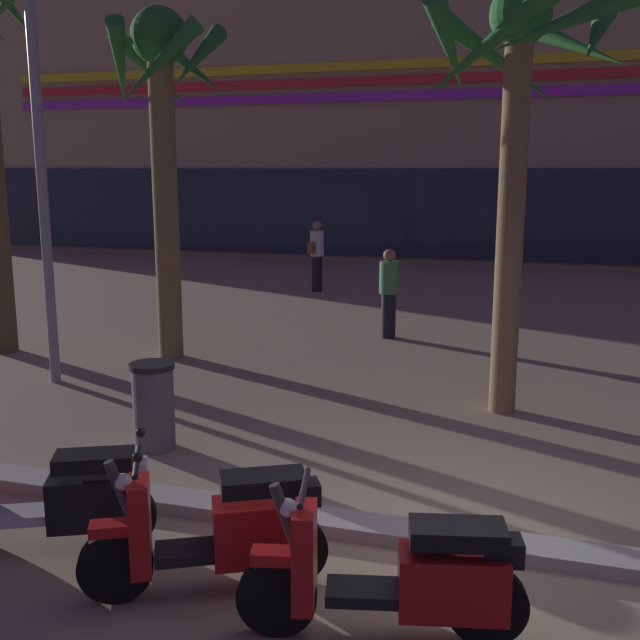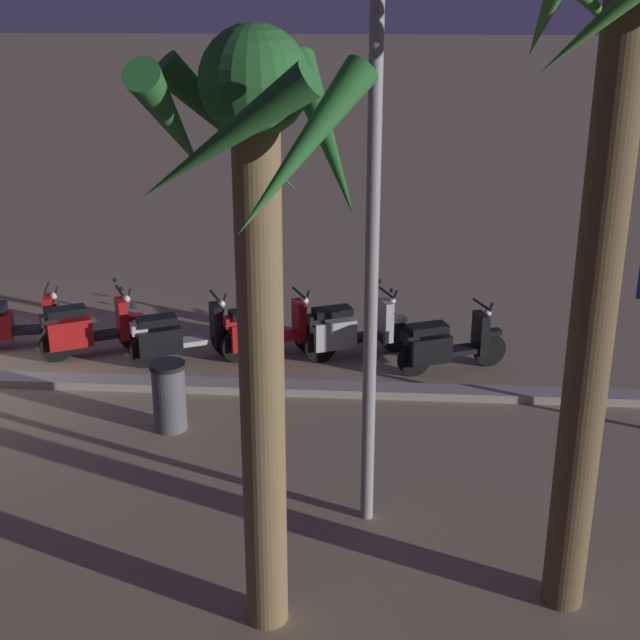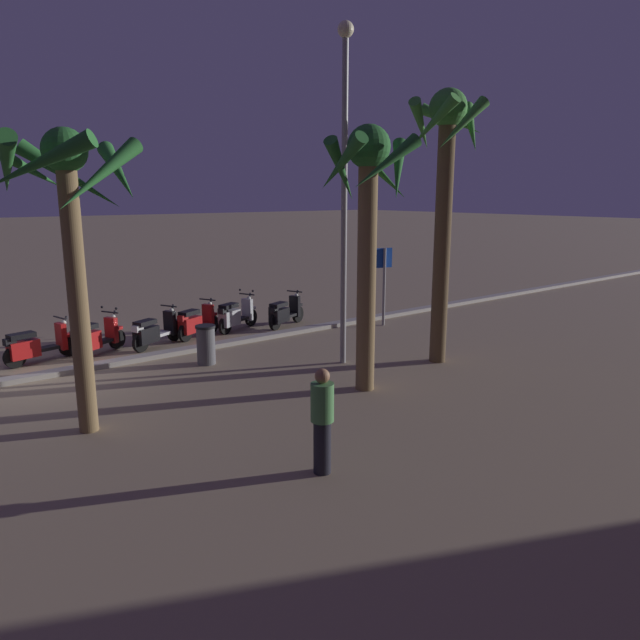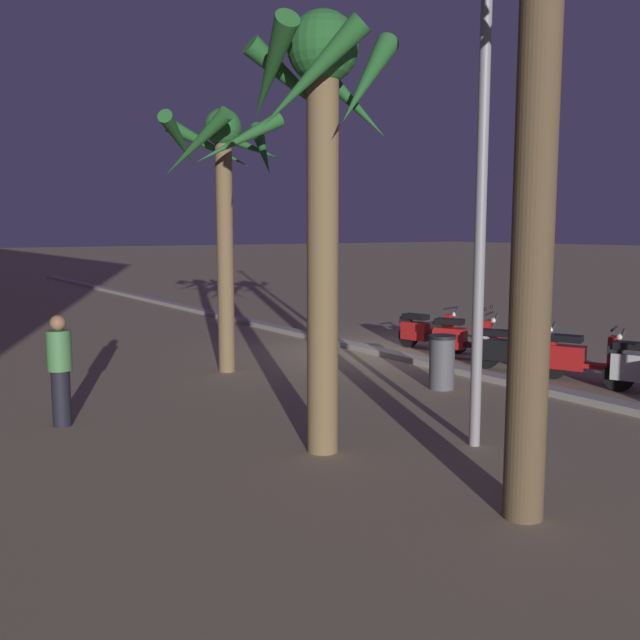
{
  "view_description": "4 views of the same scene",
  "coord_description": "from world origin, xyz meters",
  "px_view_note": "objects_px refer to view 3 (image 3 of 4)",
  "views": [
    {
      "loc": [
        0.55,
        -5.63,
        2.96
      ],
      "look_at": [
        -1.84,
        2.2,
        1.33
      ],
      "focal_mm": 42.55,
      "sensor_mm": 36.0,
      "label": 1
    },
    {
      "loc": [
        -6.18,
        11.86,
        5.59
      ],
      "look_at": [
        -5.39,
        0.7,
        1.39
      ],
      "focal_mm": 50.32,
      "sensor_mm": 36.0,
      "label": 2
    },
    {
      "loc": [
        2.74,
        13.69,
        4.02
      ],
      "look_at": [
        -4.82,
        3.95,
        1.36
      ],
      "focal_mm": 32.84,
      "sensor_mm": 36.0,
      "label": 3
    },
    {
      "loc": [
        -12.44,
        9.89,
        2.79
      ],
      "look_at": [
        -2.94,
        3.52,
        1.33
      ],
      "focal_mm": 40.14,
      "sensor_mm": 36.0,
      "label": 4
    }
  ],
  "objects_px": {
    "scooter_black_last_in_row": "(154,331)",
    "scooter_red_mid_front": "(36,345)",
    "palm_tree_far_corner": "(445,170)",
    "scooter_red_mid_rear": "(95,338)",
    "scooter_black_far_back": "(284,313)",
    "crossing_sign": "(384,277)",
    "street_lamp": "(344,167)",
    "litter_bin": "(206,344)",
    "pedestrian_strolling_near_curb": "(322,419)",
    "scooter_silver_mid_centre": "(235,316)",
    "palm_tree_near_sign": "(66,204)",
    "palm_tree_mid_walkway": "(368,202)",
    "scooter_red_gap_after_mid": "(196,322)"
  },
  "relations": [
    {
      "from": "scooter_black_far_back",
      "to": "palm_tree_near_sign",
      "type": "height_order",
      "value": "palm_tree_near_sign"
    },
    {
      "from": "scooter_black_far_back",
      "to": "palm_tree_far_corner",
      "type": "height_order",
      "value": "palm_tree_far_corner"
    },
    {
      "from": "scooter_black_far_back",
      "to": "scooter_silver_mid_centre",
      "type": "height_order",
      "value": "scooter_silver_mid_centre"
    },
    {
      "from": "scooter_black_far_back",
      "to": "scooter_red_mid_rear",
      "type": "height_order",
      "value": "scooter_red_mid_rear"
    },
    {
      "from": "scooter_black_far_back",
      "to": "palm_tree_mid_walkway",
      "type": "distance_m",
      "value": 7.11
    },
    {
      "from": "scooter_black_last_in_row",
      "to": "scooter_red_mid_front",
      "type": "relative_size",
      "value": 0.93
    },
    {
      "from": "crossing_sign",
      "to": "palm_tree_near_sign",
      "type": "distance_m",
      "value": 10.55
    },
    {
      "from": "scooter_black_far_back",
      "to": "litter_bin",
      "type": "distance_m",
      "value": 4.34
    },
    {
      "from": "palm_tree_near_sign",
      "to": "litter_bin",
      "type": "xyz_separation_m",
      "value": [
        -3.54,
        -2.42,
        -3.38
      ]
    },
    {
      "from": "scooter_silver_mid_centre",
      "to": "scooter_red_mid_rear",
      "type": "distance_m",
      "value": 4.18
    },
    {
      "from": "palm_tree_near_sign",
      "to": "pedestrian_strolling_near_curb",
      "type": "xyz_separation_m",
      "value": [
        -2.28,
        3.72,
        -3.03
      ]
    },
    {
      "from": "street_lamp",
      "to": "palm_tree_mid_walkway",
      "type": "bearing_deg",
      "value": 63.34
    },
    {
      "from": "scooter_red_mid_front",
      "to": "litter_bin",
      "type": "relative_size",
      "value": 1.93
    },
    {
      "from": "palm_tree_far_corner",
      "to": "palm_tree_near_sign",
      "type": "height_order",
      "value": "palm_tree_far_corner"
    },
    {
      "from": "scooter_silver_mid_centre",
      "to": "crossing_sign",
      "type": "height_order",
      "value": "crossing_sign"
    },
    {
      "from": "scooter_black_far_back",
      "to": "scooter_red_mid_front",
      "type": "bearing_deg",
      "value": -3.31
    },
    {
      "from": "crossing_sign",
      "to": "litter_bin",
      "type": "relative_size",
      "value": 2.53
    },
    {
      "from": "crossing_sign",
      "to": "scooter_black_far_back",
      "type": "bearing_deg",
      "value": -33.31
    },
    {
      "from": "scooter_red_mid_rear",
      "to": "palm_tree_mid_walkway",
      "type": "distance_m",
      "value": 7.88
    },
    {
      "from": "scooter_red_gap_after_mid",
      "to": "scooter_red_mid_front",
      "type": "xyz_separation_m",
      "value": [
        4.18,
        -0.05,
        -0.01
      ]
    },
    {
      "from": "palm_tree_near_sign",
      "to": "crossing_sign",
      "type": "bearing_deg",
      "value": -163.63
    },
    {
      "from": "palm_tree_far_corner",
      "to": "scooter_red_mid_rear",
      "type": "bearing_deg",
      "value": -41.04
    },
    {
      "from": "scooter_red_mid_front",
      "to": "crossing_sign",
      "type": "relative_size",
      "value": 0.76
    },
    {
      "from": "scooter_red_mid_front",
      "to": "palm_tree_near_sign",
      "type": "relative_size",
      "value": 0.36
    },
    {
      "from": "scooter_red_mid_front",
      "to": "scooter_red_mid_rear",
      "type": "bearing_deg",
      "value": 171.39
    },
    {
      "from": "scooter_black_far_back",
      "to": "scooter_red_gap_after_mid",
      "type": "height_order",
      "value": "same"
    },
    {
      "from": "scooter_black_last_in_row",
      "to": "scooter_red_mid_rear",
      "type": "distance_m",
      "value": 1.51
    },
    {
      "from": "pedestrian_strolling_near_curb",
      "to": "street_lamp",
      "type": "bearing_deg",
      "value": -133.04
    },
    {
      "from": "scooter_red_mid_rear",
      "to": "scooter_red_mid_front",
      "type": "xyz_separation_m",
      "value": [
        1.33,
        -0.2,
        -0.02
      ]
    },
    {
      "from": "palm_tree_mid_walkway",
      "to": "scooter_silver_mid_centre",
      "type": "bearing_deg",
      "value": -94.76
    },
    {
      "from": "scooter_red_gap_after_mid",
      "to": "pedestrian_strolling_near_curb",
      "type": "distance_m",
      "value": 8.95
    },
    {
      "from": "scooter_black_far_back",
      "to": "scooter_red_mid_front",
      "type": "height_order",
      "value": "same"
    },
    {
      "from": "palm_tree_mid_walkway",
      "to": "scooter_red_mid_rear",
      "type": "bearing_deg",
      "value": -59.11
    },
    {
      "from": "scooter_red_mid_rear",
      "to": "crossing_sign",
      "type": "bearing_deg",
      "value": 167.03
    },
    {
      "from": "pedestrian_strolling_near_curb",
      "to": "scooter_black_far_back",
      "type": "bearing_deg",
      "value": -121.14
    },
    {
      "from": "scooter_black_last_in_row",
      "to": "scooter_red_mid_rear",
      "type": "height_order",
      "value": "scooter_red_mid_rear"
    },
    {
      "from": "scooter_black_last_in_row",
      "to": "street_lamp",
      "type": "relative_size",
      "value": 0.22
    },
    {
      "from": "scooter_black_far_back",
      "to": "scooter_red_mid_rear",
      "type": "relative_size",
      "value": 1.06
    },
    {
      "from": "scooter_silver_mid_centre",
      "to": "palm_tree_mid_walkway",
      "type": "bearing_deg",
      "value": 85.24
    },
    {
      "from": "scooter_red_mid_front",
      "to": "litter_bin",
      "type": "height_order",
      "value": "scooter_red_mid_front"
    },
    {
      "from": "scooter_red_gap_after_mid",
      "to": "palm_tree_far_corner",
      "type": "xyz_separation_m",
      "value": [
        -3.61,
        5.78,
        4.1
      ]
    },
    {
      "from": "scooter_red_gap_after_mid",
      "to": "crossing_sign",
      "type": "height_order",
      "value": "crossing_sign"
    },
    {
      "from": "scooter_black_far_back",
      "to": "crossing_sign",
      "type": "distance_m",
      "value": 3.25
    },
    {
      "from": "scooter_silver_mid_centre",
      "to": "scooter_red_mid_front",
      "type": "distance_m",
      "value": 5.51
    },
    {
      "from": "scooter_black_far_back",
      "to": "scooter_black_last_in_row",
      "type": "relative_size",
      "value": 1.0
    },
    {
      "from": "scooter_black_last_in_row",
      "to": "palm_tree_mid_walkway",
      "type": "relative_size",
      "value": 0.32
    },
    {
      "from": "crossing_sign",
      "to": "palm_tree_mid_walkway",
      "type": "height_order",
      "value": "palm_tree_mid_walkway"
    },
    {
      "from": "palm_tree_mid_walkway",
      "to": "scooter_red_mid_front",
      "type": "bearing_deg",
      "value": -51.69
    },
    {
      "from": "scooter_red_mid_rear",
      "to": "street_lamp",
      "type": "height_order",
      "value": "street_lamp"
    },
    {
      "from": "palm_tree_far_corner",
      "to": "palm_tree_mid_walkway",
      "type": "relative_size",
      "value": 1.19
    }
  ]
}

